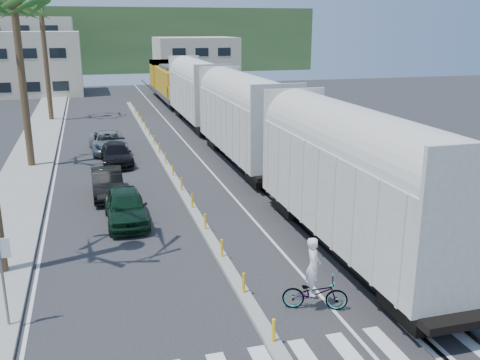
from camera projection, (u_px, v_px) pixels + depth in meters
name	position (u px, v px, depth m)	size (l,w,h in m)	color
ground	(262.00, 327.00, 16.05)	(140.00, 140.00, 0.00)	#28282B
sidewalk	(33.00, 156.00, 36.89)	(3.00, 90.00, 0.15)	gray
rails	(213.00, 137.00, 43.22)	(1.56, 100.00, 0.06)	black
median	(166.00, 165.00, 34.46)	(0.45, 60.00, 0.85)	gray
lane_markings	(126.00, 151.00, 38.58)	(9.42, 90.00, 0.01)	silver
freight_train	(222.00, 107.00, 39.50)	(3.00, 60.94, 5.85)	beige
street_sign	(1.00, 269.00, 15.43)	(0.60, 0.08, 3.00)	slate
buildings	(71.00, 56.00, 79.35)	(38.00, 27.00, 10.00)	#C2B59A
hillside	(107.00, 40.00, 106.76)	(80.00, 20.00, 12.00)	#385628
car_lead	(126.00, 207.00, 24.39)	(1.89, 4.57, 1.55)	black
car_second	(107.00, 183.00, 28.18)	(1.61, 4.48, 1.47)	black
car_third	(116.00, 154.00, 34.74)	(2.03, 4.70, 1.35)	black
car_rear	(108.00, 142.00, 38.14)	(2.70, 5.35, 1.45)	#A3A6A8
cyclist	(315.00, 287.00, 16.90)	(2.11, 2.56, 2.45)	#9EA0A5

